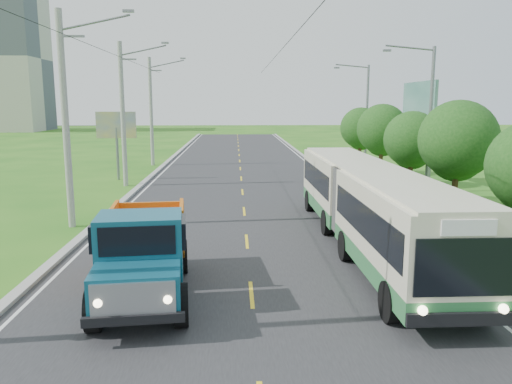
{
  "coord_description": "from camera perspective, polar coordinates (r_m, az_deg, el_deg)",
  "views": [
    {
      "loc": [
        -0.48,
        -14.59,
        5.84
      ],
      "look_at": [
        0.46,
        7.45,
        1.9
      ],
      "focal_mm": 35.0,
      "sensor_mm": 36.0,
      "label": 1
    }
  ],
  "objects": [
    {
      "name": "billboard_right",
      "position": [
        36.88,
        18.07,
        8.87
      ],
      "size": [
        0.24,
        6.0,
        7.3
      ],
      "color": "slate",
      "rests_on": "ground"
    },
    {
      "name": "railing_right",
      "position": [
        30.33,
        13.85,
        -0.69
      ],
      "size": [
        0.04,
        40.0,
        0.6
      ],
      "primitive_type": "cube",
      "color": "black",
      "rests_on": "ground"
    },
    {
      "name": "planter_far",
      "position": [
        38.11,
        11.39,
        1.55
      ],
      "size": [
        0.64,
        0.64,
        0.67
      ],
      "color": "silver",
      "rests_on": "ground"
    },
    {
      "name": "streetlight_mid",
      "position": [
        30.69,
        19.0,
        7.84
      ],
      "size": [
        3.02,
        0.2,
        9.07
      ],
      "color": "slate",
      "rests_on": "ground"
    },
    {
      "name": "dump_truck",
      "position": [
        15.52,
        -12.75,
        -6.12
      ],
      "size": [
        3.13,
        6.79,
        2.77
      ],
      "rotation": [
        0.0,
        0.0,
        0.1
      ],
      "color": "#115169",
      "rests_on": "ground"
    },
    {
      "name": "planter_mid",
      "position": [
        30.51,
        14.93,
        -0.71
      ],
      "size": [
        0.64,
        0.64,
        0.67
      ],
      "color": "silver",
      "rests_on": "ground"
    },
    {
      "name": "centre_dash",
      "position": [
        15.71,
        -0.52,
        -11.61
      ],
      "size": [
        0.12,
        2.2,
        0.0
      ],
      "primitive_type": "cube",
      "color": "yellow",
      "rests_on": "road"
    },
    {
      "name": "curb_left",
      "position": [
        35.71,
        -13.24,
        0.57
      ],
      "size": [
        0.4,
        120.0,
        0.15
      ],
      "primitive_type": "cube",
      "color": "#9E9E99",
      "rests_on": "ground"
    },
    {
      "name": "tree_third",
      "position": [
        25.04,
        22.05,
        5.15
      ],
      "size": [
        3.6,
        3.62,
        6.0
      ],
      "color": "#382314",
      "rests_on": "ground"
    },
    {
      "name": "planter_near",
      "position": [
        23.18,
        20.78,
        -4.41
      ],
      "size": [
        0.64,
        0.64,
        0.67
      ],
      "color": "silver",
      "rests_on": "ground"
    },
    {
      "name": "road",
      "position": [
        35.08,
        -1.61,
        0.56
      ],
      "size": [
        14.0,
        120.0,
        0.02
      ],
      "primitive_type": "cube",
      "color": "#28282B",
      "rests_on": "ground"
    },
    {
      "name": "tree_back",
      "position": [
        42.08,
        11.88,
        6.94
      ],
      "size": [
        3.3,
        3.36,
        5.5
      ],
      "color": "#382314",
      "rests_on": "ground"
    },
    {
      "name": "tree_fourth",
      "position": [
        30.61,
        17.39,
        5.45
      ],
      "size": [
        3.24,
        3.31,
        5.4
      ],
      "color": "#382314",
      "rests_on": "ground"
    },
    {
      "name": "edge_line_left",
      "position": [
        35.61,
        -12.37,
        0.49
      ],
      "size": [
        0.12,
        120.0,
        0.0
      ],
      "primitive_type": "cube",
      "color": "silver",
      "rests_on": "road"
    },
    {
      "name": "bus",
      "position": [
        20.53,
        12.69,
        -0.98
      ],
      "size": [
        2.92,
        17.01,
        3.28
      ],
      "rotation": [
        0.0,
        0.0,
        0.01
      ],
      "color": "#2E733E",
      "rests_on": "ground"
    },
    {
      "name": "tree_fifth",
      "position": [
        36.29,
        14.22,
        6.69
      ],
      "size": [
        3.48,
        3.52,
        5.8
      ],
      "color": "#382314",
      "rests_on": "ground"
    },
    {
      "name": "pole_far",
      "position": [
        48.23,
        -11.86,
        9.03
      ],
      "size": [
        3.51,
        0.32,
        10.0
      ],
      "color": "gray",
      "rests_on": "ground"
    },
    {
      "name": "billboard_left",
      "position": [
        39.68,
        -15.68,
        6.91
      ],
      "size": [
        3.0,
        0.2,
        5.2
      ],
      "color": "slate",
      "rests_on": "ground"
    },
    {
      "name": "curb_right",
      "position": [
        35.89,
        9.88,
        0.7
      ],
      "size": [
        0.3,
        120.0,
        0.1
      ],
      "primitive_type": "cube",
      "color": "#9E9E99",
      "rests_on": "ground"
    },
    {
      "name": "edge_line_right",
      "position": [
        35.79,
        9.1,
        0.65
      ],
      "size": [
        0.12,
        120.0,
        0.0
      ],
      "primitive_type": "cube",
      "color": "silver",
      "rests_on": "road"
    },
    {
      "name": "pole_near",
      "position": [
        24.85,
        -20.88,
        7.75
      ],
      "size": [
        3.51,
        0.32,
        10.0
      ],
      "color": "gray",
      "rests_on": "ground"
    },
    {
      "name": "pole_mid",
      "position": [
        36.44,
        -14.93,
        8.62
      ],
      "size": [
        3.51,
        0.32,
        10.0
      ],
      "color": "gray",
      "rests_on": "ground"
    },
    {
      "name": "streetlight_far",
      "position": [
        44.03,
        12.35,
        8.68
      ],
      "size": [
        3.02,
        0.2,
        9.07
      ],
      "color": "slate",
      "rests_on": "ground"
    },
    {
      "name": "ground",
      "position": [
        15.72,
        -0.52,
        -11.68
      ],
      "size": [
        240.0,
        240.0,
        0.0
      ],
      "primitive_type": "plane",
      "color": "#236117",
      "rests_on": "ground"
    }
  ]
}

